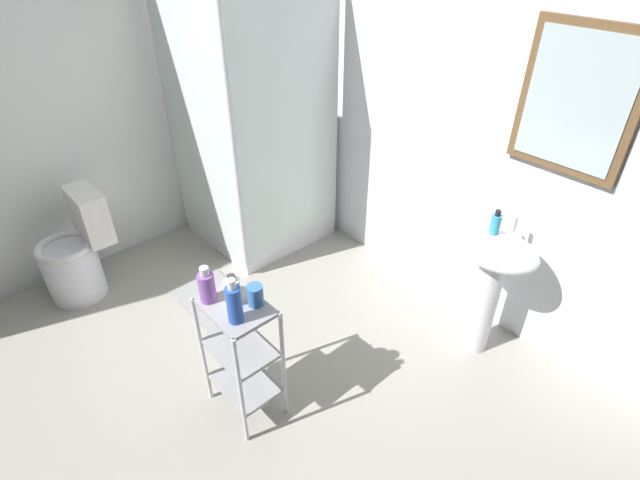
{
  "coord_description": "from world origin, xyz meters",
  "views": [
    {
      "loc": [
        1.65,
        -0.65,
        2.3
      ],
      "look_at": [
        0.11,
        0.73,
        0.88
      ],
      "focal_mm": 27.1,
      "sensor_mm": 36.0,
      "label": 1
    }
  ],
  "objects_px": {
    "shower_stall": "(254,190)",
    "pedestal_sink": "(492,274)",
    "lotion_bottle_white": "(233,291)",
    "conditioner_bottle_purple": "(207,286)",
    "bath_mat": "(216,302)",
    "hand_soap_bottle": "(496,223)",
    "shampoo_bottle_blue": "(234,303)",
    "toilet": "(77,255)",
    "storage_cart": "(241,350)",
    "rinse_cup": "(255,295)"
  },
  "relations": [
    {
      "from": "lotion_bottle_white",
      "to": "conditioner_bottle_purple",
      "type": "height_order",
      "value": "conditioner_bottle_purple"
    },
    {
      "from": "pedestal_sink",
      "to": "bath_mat",
      "type": "relative_size",
      "value": 1.35
    },
    {
      "from": "shower_stall",
      "to": "hand_soap_bottle",
      "type": "height_order",
      "value": "shower_stall"
    },
    {
      "from": "conditioner_bottle_purple",
      "to": "shampoo_bottle_blue",
      "type": "bearing_deg",
      "value": 5.46
    },
    {
      "from": "storage_cart",
      "to": "lotion_bottle_white",
      "type": "xyz_separation_m",
      "value": [
        -0.02,
        0.01,
        0.38
      ]
    },
    {
      "from": "toilet",
      "to": "bath_mat",
      "type": "height_order",
      "value": "toilet"
    },
    {
      "from": "shower_stall",
      "to": "toilet",
      "type": "distance_m",
      "value": 1.35
    },
    {
      "from": "hand_soap_bottle",
      "to": "shampoo_bottle_blue",
      "type": "distance_m",
      "value": 1.48
    },
    {
      "from": "lotion_bottle_white",
      "to": "hand_soap_bottle",
      "type": "bearing_deg",
      "value": 68.16
    },
    {
      "from": "toilet",
      "to": "shower_stall",
      "type": "bearing_deg",
      "value": 78.15
    },
    {
      "from": "storage_cart",
      "to": "shampoo_bottle_blue",
      "type": "relative_size",
      "value": 3.1
    },
    {
      "from": "pedestal_sink",
      "to": "hand_soap_bottle",
      "type": "xyz_separation_m",
      "value": [
        -0.07,
        0.04,
        0.29
      ]
    },
    {
      "from": "lotion_bottle_white",
      "to": "conditioner_bottle_purple",
      "type": "bearing_deg",
      "value": -140.95
    },
    {
      "from": "pedestal_sink",
      "to": "lotion_bottle_white",
      "type": "relative_size",
      "value": 4.91
    },
    {
      "from": "toilet",
      "to": "bath_mat",
      "type": "xyz_separation_m",
      "value": [
        0.73,
        0.62,
        -0.31
      ]
    },
    {
      "from": "lotion_bottle_white",
      "to": "pedestal_sink",
      "type": "bearing_deg",
      "value": 65.2
    },
    {
      "from": "shower_stall",
      "to": "conditioner_bottle_purple",
      "type": "xyz_separation_m",
      "value": [
        1.19,
        -1.08,
        0.36
      ]
    },
    {
      "from": "shower_stall",
      "to": "shampoo_bottle_blue",
      "type": "relative_size",
      "value": 8.37
    },
    {
      "from": "shower_stall",
      "to": "bath_mat",
      "type": "distance_m",
      "value": 0.95
    },
    {
      "from": "pedestal_sink",
      "to": "conditioner_bottle_purple",
      "type": "xyz_separation_m",
      "value": [
        -0.71,
        -1.4,
        0.24
      ]
    },
    {
      "from": "storage_cart",
      "to": "bath_mat",
      "type": "bearing_deg",
      "value": 159.74
    },
    {
      "from": "shower_stall",
      "to": "bath_mat",
      "type": "xyz_separation_m",
      "value": [
        0.46,
        -0.7,
        -0.45
      ]
    },
    {
      "from": "storage_cart",
      "to": "bath_mat",
      "type": "height_order",
      "value": "storage_cart"
    },
    {
      "from": "shower_stall",
      "to": "toilet",
      "type": "xyz_separation_m",
      "value": [
        -0.28,
        -1.32,
        -0.15
      ]
    },
    {
      "from": "shower_stall",
      "to": "rinse_cup",
      "type": "bearing_deg",
      "value": -34.27
    },
    {
      "from": "toilet",
      "to": "lotion_bottle_white",
      "type": "distance_m",
      "value": 1.67
    },
    {
      "from": "toilet",
      "to": "hand_soap_bottle",
      "type": "relative_size",
      "value": 5.25
    },
    {
      "from": "storage_cart",
      "to": "lotion_bottle_white",
      "type": "bearing_deg",
      "value": 155.45
    },
    {
      "from": "conditioner_bottle_purple",
      "to": "bath_mat",
      "type": "xyz_separation_m",
      "value": [
        -0.73,
        0.38,
        -0.82
      ]
    },
    {
      "from": "storage_cart",
      "to": "conditioner_bottle_purple",
      "type": "xyz_separation_m",
      "value": [
        -0.12,
        -0.07,
        0.39
      ]
    },
    {
      "from": "storage_cart",
      "to": "toilet",
      "type": "bearing_deg",
      "value": -169.06
    },
    {
      "from": "pedestal_sink",
      "to": "hand_soap_bottle",
      "type": "relative_size",
      "value": 5.6
    },
    {
      "from": "shower_stall",
      "to": "bath_mat",
      "type": "height_order",
      "value": "shower_stall"
    },
    {
      "from": "pedestal_sink",
      "to": "shampoo_bottle_blue",
      "type": "xyz_separation_m",
      "value": [
        -0.5,
        -1.38,
        0.26
      ]
    },
    {
      "from": "hand_soap_bottle",
      "to": "bath_mat",
      "type": "bearing_deg",
      "value": -142.54
    },
    {
      "from": "toilet",
      "to": "hand_soap_bottle",
      "type": "distance_m",
      "value": 2.75
    },
    {
      "from": "pedestal_sink",
      "to": "conditioner_bottle_purple",
      "type": "relative_size",
      "value": 4.14
    },
    {
      "from": "lotion_bottle_white",
      "to": "rinse_cup",
      "type": "relative_size",
      "value": 1.55
    },
    {
      "from": "conditioner_bottle_purple",
      "to": "shower_stall",
      "type": "bearing_deg",
      "value": 137.7
    },
    {
      "from": "shampoo_bottle_blue",
      "to": "lotion_bottle_white",
      "type": "height_order",
      "value": "shampoo_bottle_blue"
    },
    {
      "from": "shampoo_bottle_blue",
      "to": "lotion_bottle_white",
      "type": "relative_size",
      "value": 1.45
    },
    {
      "from": "lotion_bottle_white",
      "to": "conditioner_bottle_purple",
      "type": "xyz_separation_m",
      "value": [
        -0.1,
        -0.08,
        0.01
      ]
    },
    {
      "from": "pedestal_sink",
      "to": "toilet",
      "type": "relative_size",
      "value": 1.07
    },
    {
      "from": "shower_stall",
      "to": "pedestal_sink",
      "type": "bearing_deg",
      "value": 9.52
    },
    {
      "from": "shampoo_bottle_blue",
      "to": "rinse_cup",
      "type": "distance_m",
      "value": 0.15
    },
    {
      "from": "shampoo_bottle_blue",
      "to": "toilet",
      "type": "bearing_deg",
      "value": -171.32
    },
    {
      "from": "hand_soap_bottle",
      "to": "storage_cart",
      "type": "bearing_deg",
      "value": -110.97
    },
    {
      "from": "shower_stall",
      "to": "shampoo_bottle_blue",
      "type": "distance_m",
      "value": 1.79
    },
    {
      "from": "lotion_bottle_white",
      "to": "shampoo_bottle_blue",
      "type": "bearing_deg",
      "value": -29.41
    },
    {
      "from": "storage_cart",
      "to": "hand_soap_bottle",
      "type": "xyz_separation_m",
      "value": [
        0.52,
        1.37,
        0.44
      ]
    }
  ]
}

